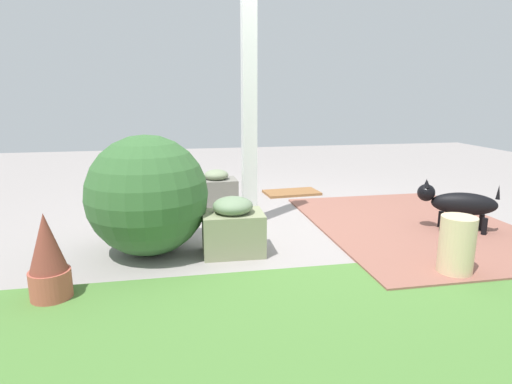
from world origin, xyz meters
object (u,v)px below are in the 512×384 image
stone_planter_nearest (217,191)px  terracotta_pot_spiky (48,259)px  dog (458,203)px  porch_pillar (249,115)px  round_shrub (147,195)px  stone_planter_mid (233,228)px  doormat (292,193)px  ceramic_urn (457,246)px

stone_planter_nearest → terracotta_pot_spiky: 2.28m
stone_planter_nearest → dog: (-2.03, 1.24, 0.08)m
porch_pillar → round_shrub: porch_pillar is taller
stone_planter_mid → doormat: 2.15m
porch_pillar → stone_planter_nearest: 1.06m
porch_pillar → ceramic_urn: size_ratio=4.97×
stone_planter_nearest → round_shrub: 1.44m
dog → ceramic_urn: (0.60, 0.83, -0.06)m
doormat → stone_planter_nearest: bearing=27.0°
doormat → dog: bearing=121.0°
stone_planter_mid → doormat: size_ratio=0.71×
dog → terracotta_pot_spiky: bearing=12.0°
ceramic_urn → round_shrub: bearing=-21.4°
terracotta_pot_spiky → dog: bearing=-168.0°
ceramic_urn → stone_planter_mid: bearing=-25.3°
stone_planter_nearest → doormat: size_ratio=0.66×
stone_planter_mid → dog: 2.05m
porch_pillar → stone_planter_nearest: size_ratio=4.71×
round_shrub → doormat: round_shrub is taller
stone_planter_nearest → doormat: stone_planter_nearest is taller
dog → stone_planter_nearest: bearing=-31.4°
stone_planter_mid → dog: bearing=-175.9°
round_shrub → dog: 2.69m
porch_pillar → round_shrub: (0.91, 0.67, -0.56)m
stone_planter_nearest → doormat: 1.12m
porch_pillar → stone_planter_mid: (0.27, 0.80, -0.82)m
dog → doormat: bearing=-59.0°
round_shrub → stone_planter_nearest: bearing=-117.4°
doormat → porch_pillar: bearing=56.3°
terracotta_pot_spiky → ceramic_urn: bearing=177.0°
round_shrub → dog: (-2.69, -0.01, -0.19)m
dog → doormat: 2.05m
porch_pillar → terracotta_pot_spiky: bearing=42.5°
porch_pillar → stone_planter_nearest: bearing=-66.5°
porch_pillar → stone_planter_mid: 1.18m
stone_planter_nearest → stone_planter_mid: stone_planter_mid is taller
terracotta_pot_spiky → stone_planter_mid: bearing=-155.5°
porch_pillar → ceramic_urn: (-1.18, 1.48, -0.82)m
stone_planter_mid → doormat: stone_planter_mid is taller
dog → doormat: dog is taller
stone_planter_nearest → round_shrub: (0.65, 1.26, 0.27)m
dog → porch_pillar: bearing=-20.2°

